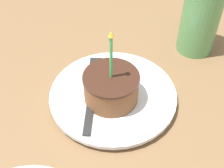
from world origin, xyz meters
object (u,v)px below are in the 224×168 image
(cake_slice, at_px, (111,87))
(bottle, at_px, (201,16))
(plate, at_px, (112,97))
(fork, at_px, (93,87))

(cake_slice, xyz_separation_m, bottle, (0.10, 0.22, 0.04))
(plate, bearing_deg, bottle, 63.50)
(plate, distance_m, cake_slice, 0.04)
(plate, height_order, cake_slice, cake_slice)
(plate, relative_size, bottle, 1.14)
(cake_slice, relative_size, fork, 0.79)
(cake_slice, bearing_deg, bottle, 64.69)
(plate, bearing_deg, cake_slice, -78.23)
(plate, xyz_separation_m, bottle, (0.10, 0.21, 0.07))
(fork, distance_m, bottle, 0.26)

